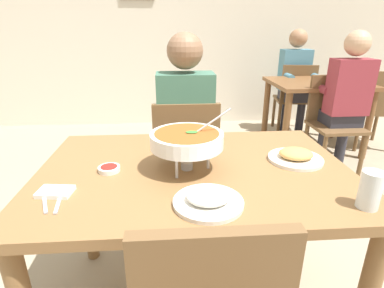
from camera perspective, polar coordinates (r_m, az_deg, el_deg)
cafe_rear_partition at (r=4.40m, az=-3.19°, el=23.29°), size 10.00×0.10×3.00m
dining_table_main at (r=1.35m, az=0.47°, el=-8.66°), size 1.31×0.90×0.78m
chair_diner_main at (r=2.08m, az=-1.18°, el=-2.27°), size 0.44×0.44×0.90m
diner_main at (r=2.03m, az=-1.28°, el=4.22°), size 0.40×0.45×1.31m
curry_bowl at (r=1.24m, az=-0.97°, el=0.70°), size 0.33×0.30×0.26m
rice_plate at (r=1.04m, az=3.07°, el=-10.27°), size 0.24×0.24×0.06m
appetizer_plate at (r=1.44m, az=18.82°, el=-2.19°), size 0.24×0.24×0.06m
sauce_dish at (r=1.31m, az=-15.25°, el=-4.47°), size 0.09×0.09×0.02m
napkin_folded at (r=1.21m, az=-24.21°, el=-8.17°), size 0.13×0.09×0.02m
fork_utensil at (r=1.18m, az=-25.88°, el=-9.48°), size 0.08×0.16×0.01m
spoon_utensil at (r=1.16m, az=-23.56°, el=-9.56°), size 0.04×0.17×0.01m
drink_glass at (r=1.16m, az=30.32°, el=-7.72°), size 0.07×0.07×0.13m
dining_table_far at (r=3.67m, az=22.23°, el=8.60°), size 1.00×0.80×0.78m
chair_bg_left at (r=4.16m, az=18.73°, el=8.63°), size 0.50×0.50×0.90m
chair_bg_middle at (r=3.29m, az=24.77°, el=4.64°), size 0.45×0.45×0.90m
chair_bg_right at (r=3.99m, az=31.24°, el=6.15°), size 0.49×0.49×0.90m
patron_bg_left at (r=4.14m, az=18.71°, el=11.90°), size 0.40×0.45×1.31m
patron_bg_middle at (r=3.21m, az=26.82°, el=8.31°), size 0.40×0.45×1.31m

